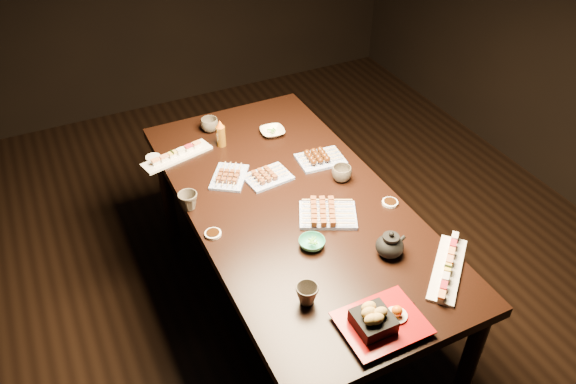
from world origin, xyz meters
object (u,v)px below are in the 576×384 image
(edamame_bowl_green, at_px, (312,243))
(teacup_far_left, at_px, (188,201))
(dining_table, at_px, (292,261))
(teacup_far_right, at_px, (210,125))
(teapot, at_px, (390,244))
(sushi_platter_near, at_px, (448,266))
(edamame_bowl_cream, at_px, (272,132))
(sushi_platter_far, at_px, (177,154))
(yakitori_plate_right, at_px, (328,211))
(teacup_mid_right, at_px, (342,174))
(yakitori_plate_left, at_px, (229,174))
(teacup_near_left, at_px, (307,294))
(condiment_bottle, at_px, (221,133))
(yakitori_plate_center, at_px, (268,174))
(tempura_tray, at_px, (383,316))

(edamame_bowl_green, height_order, teacup_far_left, teacup_far_left)
(dining_table, distance_m, teacup_far_right, 0.84)
(teacup_far_left, xyz_separation_m, teapot, (0.63, -0.63, 0.02))
(sushi_platter_near, relative_size, edamame_bowl_cream, 2.94)
(sushi_platter_far, height_order, edamame_bowl_green, sushi_platter_far)
(edamame_bowl_green, relative_size, teapot, 0.81)
(yakitori_plate_right, distance_m, teacup_mid_right, 0.28)
(yakitori_plate_left, xyz_separation_m, teacup_near_left, (-0.02, -0.83, 0.01))
(condiment_bottle, bearing_deg, teacup_near_left, -94.47)
(yakitori_plate_left, distance_m, teacup_near_left, 0.83)
(teacup_mid_right, bearing_deg, sushi_platter_far, 140.92)
(dining_table, bearing_deg, yakitori_plate_center, 86.52)
(tempura_tray, relative_size, teapot, 2.21)
(teacup_near_left, xyz_separation_m, teapot, (0.41, 0.08, 0.02))
(dining_table, distance_m, yakitori_plate_left, 0.53)
(teacup_mid_right, distance_m, teacup_far_right, 0.79)
(sushi_platter_far, relative_size, yakitori_plate_center, 1.72)
(yakitori_plate_center, height_order, edamame_bowl_cream, yakitori_plate_center)
(edamame_bowl_green, relative_size, teacup_far_left, 1.27)
(edamame_bowl_green, bearing_deg, sushi_platter_near, -40.50)
(teacup_near_left, bearing_deg, sushi_platter_far, 97.77)
(sushi_platter_far, xyz_separation_m, condiment_bottle, (0.24, 0.00, 0.05))
(dining_table, height_order, yakitori_plate_left, yakitori_plate_left)
(yakitori_plate_center, height_order, yakitori_plate_left, same)
(teacup_near_left, bearing_deg, teapot, 10.37)
(yakitori_plate_center, bearing_deg, yakitori_plate_left, 147.55)
(dining_table, height_order, sushi_platter_far, sushi_platter_far)
(sushi_platter_far, height_order, teacup_far_left, teacup_far_left)
(sushi_platter_far, relative_size, tempura_tray, 1.21)
(teacup_near_left, bearing_deg, teacup_far_right, 86.35)
(teacup_far_left, height_order, condiment_bottle, condiment_bottle)
(tempura_tray, bearing_deg, teacup_near_left, 130.73)
(teapot, bearing_deg, teacup_far_left, 130.57)
(teacup_mid_right, relative_size, condiment_bottle, 0.63)
(yakitori_plate_center, bearing_deg, dining_table, -87.97)
(teacup_near_left, bearing_deg, yakitori_plate_left, 88.67)
(teacup_far_right, distance_m, condiment_bottle, 0.16)
(edamame_bowl_cream, xyz_separation_m, teacup_far_left, (-0.59, -0.39, 0.02))
(yakitori_plate_right, xyz_separation_m, teacup_far_left, (-0.52, 0.32, 0.01))
(sushi_platter_near, xyz_separation_m, yakitori_plate_center, (-0.38, 0.85, 0.00))
(teacup_mid_right, xyz_separation_m, teacup_far_left, (-0.71, 0.12, 0.00))
(sushi_platter_far, bearing_deg, edamame_bowl_cream, 164.26)
(dining_table, relative_size, yakitori_plate_center, 8.60)
(edamame_bowl_cream, height_order, teapot, teapot)
(tempura_tray, bearing_deg, condiment_bottle, 94.49)
(teacup_far_right, bearing_deg, yakitori_plate_right, -75.93)
(edamame_bowl_cream, bearing_deg, teacup_mid_right, -76.00)
(yakitori_plate_right, height_order, teacup_near_left, teacup_near_left)
(yakitori_plate_left, bearing_deg, teacup_far_right, 26.27)
(sushi_platter_near, relative_size, teacup_far_right, 4.00)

